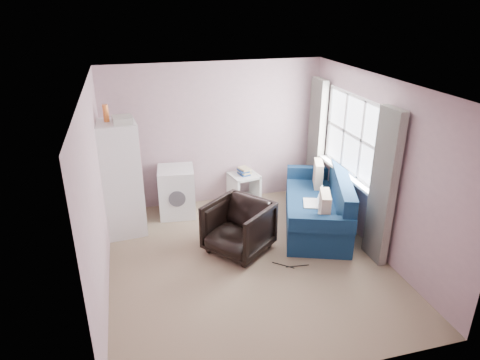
# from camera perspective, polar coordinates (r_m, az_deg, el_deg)

# --- Properties ---
(room) EXTENTS (3.84, 4.24, 2.54)m
(room) POSITION_cam_1_polar(r_m,az_deg,el_deg) (5.61, 1.28, 0.04)
(room) COLOR #8D755C
(room) RESTS_ON ground
(armchair) EXTENTS (1.11, 1.12, 0.84)m
(armchair) POSITION_cam_1_polar(r_m,az_deg,el_deg) (6.21, -0.20, -6.04)
(armchair) COLOR black
(armchair) RESTS_ON ground
(fridge) EXTENTS (0.68, 0.67, 2.05)m
(fridge) POSITION_cam_1_polar(r_m,az_deg,el_deg) (6.78, -15.71, 0.24)
(fridge) COLOR silver
(fridge) RESTS_ON ground
(washing_machine) EXTENTS (0.65, 0.65, 0.84)m
(washing_machine) POSITION_cam_1_polar(r_m,az_deg,el_deg) (7.33, -8.44, -1.41)
(washing_machine) COLOR silver
(washing_machine) RESTS_ON ground
(side_table) EXTENTS (0.56, 0.56, 0.65)m
(side_table) POSITION_cam_1_polar(r_m,az_deg,el_deg) (7.76, 0.52, -0.75)
(side_table) COLOR silver
(side_table) RESTS_ON ground
(sofa) EXTENTS (1.59, 2.26, 0.92)m
(sofa) POSITION_cam_1_polar(r_m,az_deg,el_deg) (7.03, 10.64, -3.57)
(sofa) COLOR navy
(sofa) RESTS_ON ground
(window_dressing) EXTENTS (0.17, 2.62, 2.18)m
(window_dressing) POSITION_cam_1_polar(r_m,az_deg,el_deg) (6.91, 13.83, 2.60)
(window_dressing) COLOR white
(window_dressing) RESTS_ON ground
(floor_cables) EXTENTS (0.48, 0.22, 0.01)m
(floor_cables) POSITION_cam_1_polar(r_m,az_deg,el_deg) (6.13, 6.72, -11.27)
(floor_cables) COLOR black
(floor_cables) RESTS_ON ground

